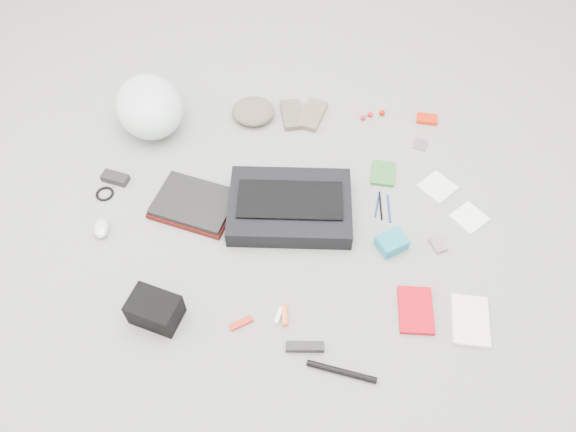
{
  "coord_description": "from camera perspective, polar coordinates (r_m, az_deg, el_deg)",
  "views": [
    {
      "loc": [
        -0.08,
        -1.28,
        1.86
      ],
      "look_at": [
        0.0,
        0.0,
        0.05
      ],
      "focal_mm": 35.0,
      "sensor_mm": 36.0,
      "label": 1
    }
  ],
  "objects": [
    {
      "name": "napkin_top",
      "position": [
        2.45,
        14.95,
        2.88
      ],
      "size": [
        0.18,
        0.18,
        0.01
      ],
      "primitive_type": "cube",
      "rotation": [
        0.0,
        0.0,
        0.65
      ],
      "color": "white",
      "rests_on": "ground_plane"
    },
    {
      "name": "power_brick",
      "position": [
        2.5,
        -17.14,
        3.71
      ],
      "size": [
        0.12,
        0.09,
        0.03
      ],
      "primitive_type": "cube",
      "rotation": [
        0.0,
        0.0,
        -0.38
      ],
      "color": "black",
      "rests_on": "ground_plane"
    },
    {
      "name": "u_lock",
      "position": [
        2.0,
        1.73,
        -13.14
      ],
      "size": [
        0.14,
        0.04,
        0.03
      ],
      "primitive_type": "cube",
      "rotation": [
        0.0,
        0.0,
        -0.08
      ],
      "color": "black",
      "rests_on": "ground_plane"
    },
    {
      "name": "lollipop_b",
      "position": [
        2.67,
        8.35,
        10.17
      ],
      "size": [
        0.03,
        0.03,
        0.02
      ],
      "primitive_type": "sphere",
      "rotation": [
        0.0,
        0.0,
        -0.29
      ],
      "color": "red",
      "rests_on": "ground_plane"
    },
    {
      "name": "book_red",
      "position": [
        2.11,
        12.84,
        -9.3
      ],
      "size": [
        0.14,
        0.2,
        0.02
      ],
      "primitive_type": "cube",
      "rotation": [
        0.0,
        0.0,
        -0.12
      ],
      "color": "red",
      "rests_on": "ground_plane"
    },
    {
      "name": "altoids_tin",
      "position": [
        2.71,
        13.93,
        9.55
      ],
      "size": [
        0.1,
        0.08,
        0.02
      ],
      "primitive_type": "cube",
      "rotation": [
        0.0,
        0.0,
        -0.24
      ],
      "color": "red",
      "rests_on": "ground_plane"
    },
    {
      "name": "toiletry_tube_orange",
      "position": [
        2.05,
        -0.35,
        -10.06
      ],
      "size": [
        0.02,
        0.08,
        0.02
      ],
      "primitive_type": "cylinder",
      "rotation": [
        1.57,
        0.0,
        -0.01
      ],
      "color": "orange",
      "rests_on": "ground_plane"
    },
    {
      "name": "laptop",
      "position": [
        2.32,
        -9.53,
        1.42
      ],
      "size": [
        0.37,
        0.33,
        0.02
      ],
      "primitive_type": "cube",
      "rotation": [
        0.0,
        0.0,
        -0.4
      ],
      "color": "black",
      "rests_on": "laptop_sleeve"
    },
    {
      "name": "beanie",
      "position": [
        2.64,
        -3.55,
        10.57
      ],
      "size": [
        0.23,
        0.22,
        0.07
      ],
      "primitive_type": "ellipsoid",
      "rotation": [
        0.0,
        0.0,
        -0.19
      ],
      "color": "brown",
      "rests_on": "ground_plane"
    },
    {
      "name": "mouse",
      "position": [
        2.35,
        -18.44,
        -1.21
      ],
      "size": [
        0.06,
        0.1,
        0.04
      ],
      "primitive_type": "ellipsoid",
      "rotation": [
        0.0,
        0.0,
        0.09
      ],
      "color": "silver",
      "rests_on": "ground_plane"
    },
    {
      "name": "book_white",
      "position": [
        2.14,
        18.03,
        -10.07
      ],
      "size": [
        0.16,
        0.22,
        0.02
      ],
      "primitive_type": "cube",
      "rotation": [
        0.0,
        0.0,
        -0.2
      ],
      "color": "white",
      "rests_on": "ground_plane"
    },
    {
      "name": "mitten_left",
      "position": [
        2.64,
        0.41,
        10.25
      ],
      "size": [
        0.1,
        0.19,
        0.03
      ],
      "primitive_type": "cube",
      "rotation": [
        0.0,
        0.0,
        0.08
      ],
      "color": "brown",
      "rests_on": "ground_plane"
    },
    {
      "name": "pen_black",
      "position": [
        2.34,
        9.39,
        1.04
      ],
      "size": [
        0.02,
        0.14,
        0.01
      ],
      "primitive_type": "cylinder",
      "rotation": [
        1.57,
        0.0,
        -0.09
      ],
      "color": "black",
      "rests_on": "ground_plane"
    },
    {
      "name": "messenger_bag",
      "position": [
        2.26,
        0.2,
        0.95
      ],
      "size": [
        0.52,
        0.39,
        0.08
      ],
      "primitive_type": "cube",
      "rotation": [
        0.0,
        0.0,
        -0.1
      ],
      "color": "black",
      "rests_on": "ground_plane"
    },
    {
      "name": "notepad",
      "position": [
        2.45,
        9.64,
        4.3
      ],
      "size": [
        0.13,
        0.15,
        0.02
      ],
      "primitive_type": "cube",
      "rotation": [
        0.0,
        0.0,
        -0.23
      ],
      "color": "#2D692A",
      "rests_on": "ground_plane"
    },
    {
      "name": "bike_pump",
      "position": [
        1.98,
        5.45,
        -15.46
      ],
      "size": [
        0.24,
        0.1,
        0.02
      ],
      "primitive_type": "cylinder",
      "rotation": [
        0.0,
        1.57,
        -0.33
      ],
      "color": "black",
      "rests_on": "ground_plane"
    },
    {
      "name": "accordion_wallet",
      "position": [
        2.22,
        10.49,
        -2.68
      ],
      "size": [
        0.13,
        0.12,
        0.05
      ],
      "primitive_type": "cube",
      "rotation": [
        0.0,
        0.0,
        0.41
      ],
      "color": "teal",
      "rests_on": "ground_plane"
    },
    {
      "name": "mitten_right",
      "position": [
        2.65,
        2.48,
        10.23
      ],
      "size": [
        0.16,
        0.21,
        0.03
      ],
      "primitive_type": "cube",
      "rotation": [
        0.0,
        0.0,
        -0.42
      ],
      "color": "brown",
      "rests_on": "ground_plane"
    },
    {
      "name": "toiletry_tube_white",
      "position": [
        2.05,
        -0.97,
        -10.08
      ],
      "size": [
        0.04,
        0.07,
        0.02
      ],
      "primitive_type": "cylinder",
      "rotation": [
        1.57,
        0.0,
        -0.35
      ],
      "color": "white",
      "rests_on": "ground_plane"
    },
    {
      "name": "card_deck",
      "position": [
        2.28,
        14.99,
        -2.83
      ],
      "size": [
        0.07,
        0.08,
        0.01
      ],
      "primitive_type": "cube",
      "rotation": [
        0.0,
        0.0,
        0.31
      ],
      "color": "gray",
      "rests_on": "ground_plane"
    },
    {
      "name": "stamp_sheet",
      "position": [
        2.6,
        13.31,
        7.08
      ],
      "size": [
        0.08,
        0.08,
        0.0
      ],
      "primitive_type": "cube",
      "rotation": [
        0.0,
        0.0,
        -0.41
      ],
      "color": "#735469",
      "rests_on": "ground_plane"
    },
    {
      "name": "bag_flap",
      "position": [
        2.22,
        0.2,
        1.66
      ],
      "size": [
        0.43,
        0.23,
        0.01
      ],
      "primitive_type": "cube",
      "rotation": [
        0.0,
        0.0,
        -0.1
      ],
      "color": "black",
      "rests_on": "messenger_bag"
    },
    {
      "name": "lollipop_a",
      "position": [
        2.66,
        7.62,
        9.89
      ],
      "size": [
        0.03,
        0.03,
        0.03
      ],
      "primitive_type": "sphere",
      "rotation": [
        0.0,
        0.0,
        0.21
      ],
      "color": "#B0192C",
      "rests_on": "ground_plane"
    },
    {
      "name": "ground_plane",
      "position": [
        2.26,
        0.0,
        -0.73
      ],
      "size": [
        4.0,
        4.0,
        0.0
      ],
      "primitive_type": "plane",
      "color": "slate"
    },
    {
      "name": "laptop_sleeve",
      "position": [
        2.34,
        -9.46,
        1.1
      ],
      "size": [
        0.39,
        0.35,
        0.02
      ],
      "primitive_type": "cube",
      "rotation": [
        0.0,
        0.0,
        -0.4
      ],
      "color": "#4A0E0B",
      "rests_on": "ground_plane"
    },
    {
      "name": "pen_navy",
      "position": [
        2.34,
        10.22,
        0.74
      ],
      "size": [
        0.02,
        0.14,
        0.01
      ],
      "primitive_type": "cylinder",
      "rotation": [
        1.57,
        0.0,
        -0.09
      ],
      "color": "navy",
      "rests_on": "ground_plane"
    },
    {
      "name": "camera_bag",
      "position": [
        2.06,
        -13.36,
        -9.25
      ],
      "size": [
        0.21,
        0.18,
        0.11
      ],
      "primitive_type": "cube",
      "rotation": [
        0.0,
        0.0,
        -0.43
      ],
      "color": "black",
      "rests_on": "ground_plane"
    },
    {
      "name": "pen_blue",
      "position": [
        2.34,
        9.05,
        1.1
      ],
      "size": [
        0.04,
        0.12,
        0.01
      ],
      "primitive_type": "cylinder",
      "rotation": [
        1.57,
        0.0,
        -0.29
      ],
      "color": "navy",
      "rests_on": "ground_plane"
    },
    {
      "name": "bike_helmet",
      "position": [
        2.62,
        -13.93,
        10.74
      ],
      "size": [
        0.4,
        0.44,
        0.22
      ],
      "primitive_type": "ellipsoid",
      "rotation": [
        0.0,
        0.0,
        0.33
      ],
      "color": "silver",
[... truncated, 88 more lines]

